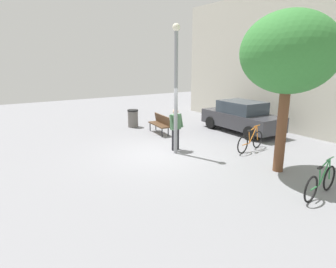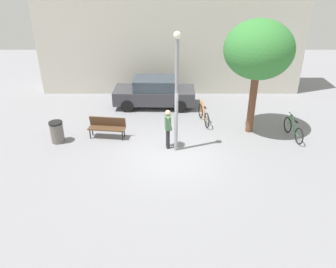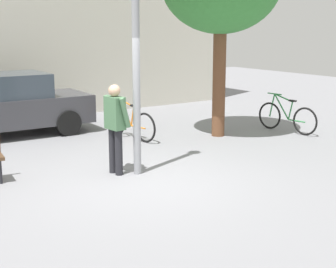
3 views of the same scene
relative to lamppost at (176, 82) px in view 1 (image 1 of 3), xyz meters
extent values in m
plane|color=gray|center=(-0.17, -0.49, -2.72)|extent=(36.00, 36.00, 0.00)
cube|color=beige|center=(-0.17, 7.58, 0.73)|extent=(14.84, 2.00, 6.90)
cylinder|color=gray|center=(0.00, 0.00, -0.47)|extent=(0.14, 0.14, 4.50)
sphere|color=#F2EACC|center=(0.00, 0.00, 1.90)|extent=(0.28, 0.28, 0.28)
cylinder|color=#232328|center=(-0.34, 0.32, -2.30)|extent=(0.14, 0.14, 0.85)
cylinder|color=#232328|center=(-0.32, 0.12, -2.30)|extent=(0.14, 0.14, 0.85)
cube|color=#47704C|center=(-0.33, 0.22, -1.57)|extent=(0.26, 0.42, 0.60)
sphere|color=tan|center=(-0.33, 0.22, -1.16)|extent=(0.22, 0.22, 0.22)
cylinder|color=#47704C|center=(-0.31, 0.48, -1.54)|extent=(0.24, 0.11, 0.55)
cylinder|color=#47704C|center=(-0.26, -0.02, -1.54)|extent=(0.24, 0.11, 0.55)
cube|color=#513823|center=(-2.98, 1.06, -2.27)|extent=(1.64, 0.63, 0.06)
cube|color=#513823|center=(-2.96, 1.25, -2.02)|extent=(1.60, 0.32, 0.44)
cylinder|color=black|center=(-2.29, 0.82, -2.51)|extent=(0.05, 0.05, 0.42)
cylinder|color=black|center=(-3.72, 0.99, -2.51)|extent=(0.05, 0.05, 0.42)
cylinder|color=black|center=(-2.25, 1.13, -2.51)|extent=(0.05, 0.05, 0.42)
cylinder|color=black|center=(-3.68, 1.31, -2.51)|extent=(0.05, 0.05, 0.42)
cylinder|color=brown|center=(3.37, 1.72, -1.36)|extent=(0.32, 0.32, 2.71)
ellipsoid|color=#357E36|center=(3.37, 1.72, 1.00)|extent=(2.87, 2.87, 2.44)
torus|color=black|center=(5.07, 1.62, -2.37)|extent=(0.14, 0.71, 0.71)
torus|color=black|center=(5.20, 0.53, -2.37)|extent=(0.14, 0.71, 0.71)
cylinder|color=#338447|center=(5.11, 1.26, -2.08)|extent=(0.10, 0.50, 0.64)
cylinder|color=#338447|center=(5.12, 1.21, -1.85)|extent=(0.11, 0.58, 0.18)
cylinder|color=#338447|center=(5.15, 0.98, -2.16)|extent=(0.05, 0.14, 0.48)
cylinder|color=#338447|center=(5.17, 0.78, -2.39)|extent=(0.10, 0.50, 0.04)
cylinder|color=#338447|center=(5.07, 1.56, -2.08)|extent=(0.06, 0.17, 0.63)
cube|color=black|center=(5.15, 0.93, -1.89)|extent=(0.10, 0.21, 0.04)
cylinder|color=#338447|center=(5.08, 1.49, -1.77)|extent=(0.08, 0.44, 0.03)
torus|color=black|center=(1.28, 3.20, -2.37)|extent=(0.18, 0.71, 0.71)
torus|color=black|center=(1.48, 2.11, -2.37)|extent=(0.18, 0.71, 0.71)
cylinder|color=orange|center=(1.34, 2.84, -2.08)|extent=(0.12, 0.50, 0.64)
cylinder|color=orange|center=(1.35, 2.79, -1.85)|extent=(0.14, 0.58, 0.18)
cylinder|color=orange|center=(1.40, 2.56, -2.16)|extent=(0.06, 0.14, 0.48)
cylinder|color=orange|center=(1.43, 2.36, -2.39)|extent=(0.13, 0.50, 0.04)
cylinder|color=orange|center=(1.29, 3.13, -2.08)|extent=(0.07, 0.17, 0.63)
cube|color=black|center=(1.40, 2.51, -1.89)|extent=(0.11, 0.21, 0.04)
cylinder|color=orange|center=(1.30, 3.07, -1.77)|extent=(0.11, 0.44, 0.03)
cube|color=#38383D|center=(-1.04, 4.70, -2.10)|extent=(4.24, 1.80, 0.70)
cube|color=#333D47|center=(-1.04, 4.70, -1.47)|extent=(2.14, 1.62, 0.60)
cylinder|color=black|center=(0.33, 5.46, -2.40)|extent=(0.65, 0.24, 0.64)
cylinder|color=black|center=(0.29, 3.86, -2.40)|extent=(0.65, 0.24, 0.64)
cylinder|color=black|center=(-2.37, 5.53, -2.40)|extent=(0.65, 0.24, 0.64)
cylinder|color=black|center=(-2.41, 3.93, -2.40)|extent=(0.65, 0.24, 0.64)
cylinder|color=#66605B|center=(-5.04, 0.69, -2.29)|extent=(0.55, 0.55, 0.86)
cylinder|color=black|center=(-5.04, 0.69, -1.82)|extent=(0.57, 0.57, 0.08)
camera|label=1|loc=(8.85, -6.13, 0.76)|focal=31.03mm
camera|label=2|loc=(-0.32, -12.01, 4.20)|focal=35.96mm
camera|label=3|loc=(-4.67, -7.88, 0.01)|focal=54.46mm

